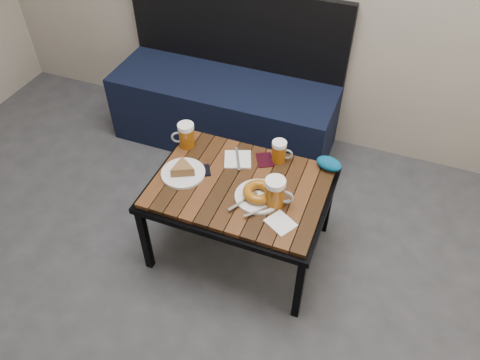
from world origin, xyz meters
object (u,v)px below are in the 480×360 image
(passport_burgundy, at_px, (265,160))
(knit_pouch, at_px, (329,164))
(beer_mug_centre, at_px, (279,151))
(cafe_table, at_px, (240,191))
(passport_navy, at_px, (198,171))
(bench, at_px, (225,104))
(beer_mug_right, at_px, (275,192))
(beer_mug_left, at_px, (186,135))
(plate_bagel, at_px, (258,194))
(plate_pie, at_px, (183,171))

(passport_burgundy, bearing_deg, knit_pouch, -17.54)
(beer_mug_centre, bearing_deg, knit_pouch, -1.53)
(cafe_table, bearing_deg, passport_navy, 178.01)
(bench, bearing_deg, beer_mug_right, -55.59)
(beer_mug_left, height_order, beer_mug_centre, beer_mug_left)
(passport_burgundy, bearing_deg, beer_mug_centre, -6.83)
(beer_mug_centre, xyz_separation_m, knit_pouch, (0.24, 0.03, -0.03))
(bench, distance_m, passport_burgundy, 0.82)
(passport_burgundy, bearing_deg, beer_mug_left, 156.30)
(beer_mug_left, bearing_deg, plate_bagel, 131.29)
(cafe_table, xyz_separation_m, plate_pie, (-0.28, -0.03, 0.07))
(passport_navy, bearing_deg, plate_pie, -86.27)
(beer_mug_left, relative_size, knit_pouch, 1.02)
(plate_pie, distance_m, plate_bagel, 0.39)
(plate_bagel, relative_size, passport_burgundy, 2.41)
(beer_mug_centre, height_order, plate_bagel, beer_mug_centre)
(bench, xyz_separation_m, plate_bagel, (0.53, -0.89, 0.22))
(passport_navy, distance_m, knit_pouch, 0.63)
(beer_mug_left, distance_m, knit_pouch, 0.72)
(beer_mug_left, distance_m, passport_navy, 0.22)
(beer_mug_left, bearing_deg, plate_pie, 87.46)
(bench, bearing_deg, beer_mug_left, -84.10)
(beer_mug_right, height_order, plate_bagel, beer_mug_right)
(passport_burgundy, bearing_deg, beer_mug_right, -90.90)
(beer_mug_centre, relative_size, plate_bagel, 0.45)
(beer_mug_left, xyz_separation_m, plate_pie, (0.08, -0.20, -0.04))
(knit_pouch, bearing_deg, passport_navy, -156.45)
(passport_navy, relative_size, knit_pouch, 0.89)
(passport_navy, bearing_deg, plate_bagel, 48.35)
(plate_pie, height_order, passport_navy, plate_pie)
(beer_mug_left, relative_size, passport_navy, 1.15)
(beer_mug_left, relative_size, plate_pie, 0.62)
(cafe_table, distance_m, knit_pouch, 0.45)
(plate_pie, relative_size, passport_navy, 1.84)
(beer_mug_centre, height_order, passport_burgundy, beer_mug_centre)
(beer_mug_right, bearing_deg, beer_mug_centre, 100.90)
(bench, distance_m, knit_pouch, 1.00)
(cafe_table, distance_m, plate_pie, 0.29)
(plate_bagel, xyz_separation_m, knit_pouch, (0.25, 0.31, 0.00))
(beer_mug_right, distance_m, plate_bagel, 0.09)
(beer_mug_left, height_order, knit_pouch, beer_mug_left)
(bench, xyz_separation_m, beer_mug_left, (0.07, -0.67, 0.27))
(bench, distance_m, plate_bagel, 1.06)
(plate_pie, bearing_deg, beer_mug_centre, 33.34)
(cafe_table, height_order, passport_navy, passport_navy)
(plate_bagel, bearing_deg, knit_pouch, 51.14)
(cafe_table, distance_m, beer_mug_right, 0.23)
(beer_mug_left, bearing_deg, beer_mug_right, 133.79)
(beer_mug_centre, relative_size, beer_mug_right, 0.79)
(passport_navy, bearing_deg, knit_pouch, 82.04)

